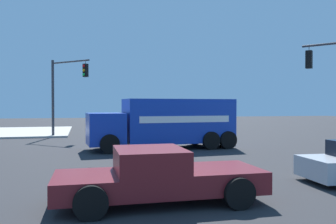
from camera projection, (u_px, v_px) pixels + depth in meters
The scene contains 5 objects.
ground_plane at pixel (186, 146), 21.10m from camera, with size 100.00×100.00×0.00m, color #2B2B2D.
sidewalk_corner_far at pixel (0, 132), 30.73m from camera, with size 12.06×12.06×0.14m, color #B2ADA0.
delivery_truck at pixel (167, 123), 19.69m from camera, with size 3.28×8.38×2.82m.
traffic_light_primary at pixel (64, 86), 26.13m from camera, with size 2.85×2.84×5.83m.
pickup_maroon at pixel (157, 174), 8.73m from camera, with size 2.31×5.23×1.38m.
Camera 1 is at (-20.15, 6.19, 2.47)m, focal length 36.95 mm.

